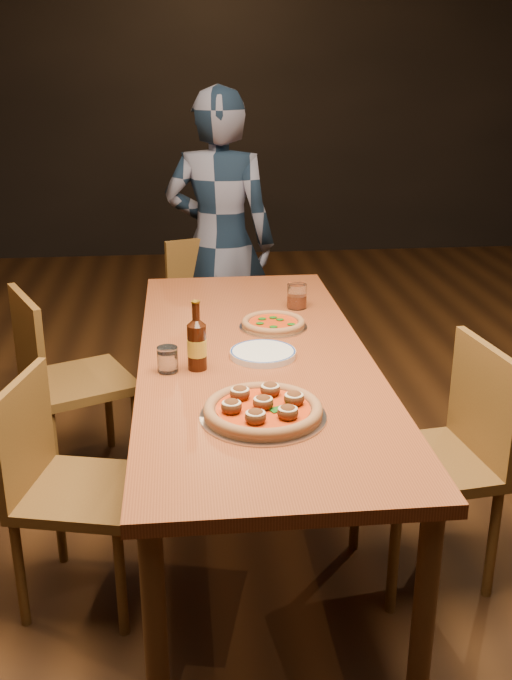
{
  "coord_description": "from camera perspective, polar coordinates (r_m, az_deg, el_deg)",
  "views": [
    {
      "loc": [
        -0.24,
        -2.45,
        1.72
      ],
      "look_at": [
        0.0,
        -0.05,
        0.82
      ],
      "focal_mm": 40.0,
      "sensor_mm": 36.0,
      "label": 1
    }
  ],
  "objects": [
    {
      "name": "plate_stack",
      "position": [
        2.62,
        0.53,
        -1.03
      ],
      "size": [
        0.23,
        0.23,
        0.02
      ],
      "primitive_type": "cylinder",
      "color": "white",
      "rests_on": "table_main"
    },
    {
      "name": "room_shell",
      "position": [
        2.47,
        -0.13,
        23.63
      ],
      "size": [
        9.0,
        9.0,
        9.0
      ],
      "color": "black",
      "rests_on": "ground"
    },
    {
      "name": "pizza_margherita",
      "position": [
        2.9,
        1.3,
        1.27
      ],
      "size": [
        0.26,
        0.26,
        0.03
      ],
      "rotation": [
        0.0,
        0.0,
        0.41
      ],
      "color": "#B7B7BF",
      "rests_on": "table_main"
    },
    {
      "name": "chair_main_nw",
      "position": [
        2.55,
        -12.92,
        -10.93
      ],
      "size": [
        0.46,
        0.46,
        0.82
      ],
      "primitive_type": null,
      "rotation": [
        0.0,
        0.0,
        1.34
      ],
      "color": "brown",
      "rests_on": "ground"
    },
    {
      "name": "diner",
      "position": [
        4.03,
        -2.71,
        7.27
      ],
      "size": [
        0.66,
        0.52,
        1.6
      ],
      "primitive_type": "imported",
      "rotation": [
        0.0,
        0.0,
        2.88
      ],
      "color": "black",
      "rests_on": "ground"
    },
    {
      "name": "amber_glass",
      "position": [
        3.12,
        3.1,
        3.32
      ],
      "size": [
        0.08,
        0.08,
        0.1
      ],
      "primitive_type": "cylinder",
      "color": "maroon",
      "rests_on": "table_main"
    },
    {
      "name": "ground",
      "position": [
        3.0,
        -0.1,
        -14.48
      ],
      "size": [
        9.0,
        9.0,
        0.0
      ],
      "primitive_type": "plane",
      "color": "black"
    },
    {
      "name": "table_main",
      "position": [
        2.67,
        -0.11,
        -2.47
      ],
      "size": [
        0.8,
        2.0,
        0.75
      ],
      "color": "brown",
      "rests_on": "ground"
    },
    {
      "name": "beer_bottle",
      "position": [
        2.5,
        -4.47,
        -0.42
      ],
      "size": [
        0.07,
        0.07,
        0.23
      ],
      "rotation": [
        0.0,
        0.0,
        0.12
      ],
      "color": "black",
      "rests_on": "table_main"
    },
    {
      "name": "chair_end",
      "position": [
        3.93,
        -2.88,
        1.42
      ],
      "size": [
        0.52,
        0.52,
        0.88
      ],
      "primitive_type": null,
      "rotation": [
        0.0,
        0.0,
        0.34
      ],
      "color": "brown",
      "rests_on": "ground"
    },
    {
      "name": "water_glass",
      "position": [
        2.5,
        -6.67,
        -1.47
      ],
      "size": [
        0.07,
        0.07,
        0.09
      ],
      "primitive_type": "cylinder",
      "color": "white",
      "rests_on": "table_main"
    },
    {
      "name": "pizza_meatball",
      "position": [
        2.18,
        0.54,
        -5.24
      ],
      "size": [
        0.37,
        0.37,
        0.07
      ],
      "rotation": [
        0.0,
        0.0,
        -0.07
      ],
      "color": "#B7B7BF",
      "rests_on": "table_main"
    },
    {
      "name": "chair_main_e",
      "position": [
        2.65,
        12.69,
        -8.93
      ],
      "size": [
        0.46,
        0.46,
        0.88
      ],
      "primitive_type": null,
      "rotation": [
        0.0,
        0.0,
        -1.44
      ],
      "color": "brown",
      "rests_on": "ground"
    },
    {
      "name": "chair_main_sw",
      "position": [
        3.29,
        -13.18,
        -2.97
      ],
      "size": [
        0.55,
        0.55,
        0.88
      ],
      "primitive_type": null,
      "rotation": [
        0.0,
        0.0,
        1.99
      ],
      "color": "brown",
      "rests_on": "ground"
    }
  ]
}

